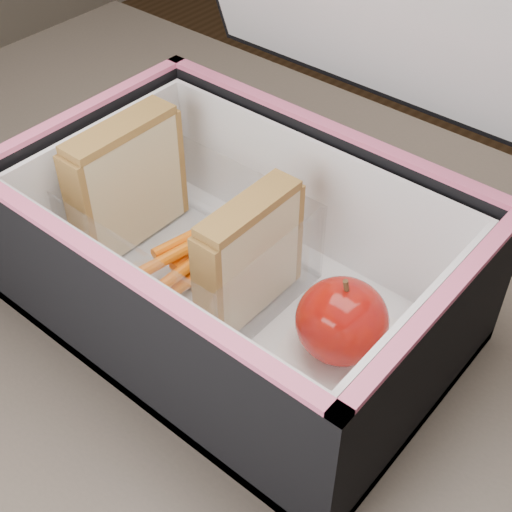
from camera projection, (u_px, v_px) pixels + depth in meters
The scene contains 8 objects.
kitchen_table at pixel (257, 463), 0.57m from camera, with size 1.20×0.80×0.75m.
lunch_bag at pixel (241, 247), 0.52m from camera, with size 0.33×0.29×0.32m.
plastic_tub at pixel (187, 236), 0.56m from camera, with size 0.18×0.13×0.07m, color white, non-canonical shape.
sandwich_left at pixel (127, 183), 0.58m from camera, with size 0.03×0.10×0.11m.
sandwich_right at pixel (249, 257), 0.52m from camera, with size 0.02×0.09×0.10m.
carrot_sticks at pixel (190, 258), 0.56m from camera, with size 0.04×0.13×0.03m.
paper_napkin at pixel (341, 348), 0.52m from camera, with size 0.08×0.08×0.01m, color white.
red_apple at pixel (342, 321), 0.49m from camera, with size 0.08×0.08×0.07m.
Camera 1 is at (0.20, -0.24, 1.17)m, focal length 50.00 mm.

